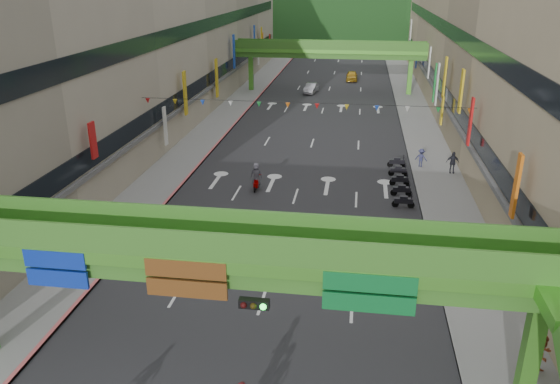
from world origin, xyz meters
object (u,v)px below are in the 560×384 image
car_yellow (352,76)px  car_silver (311,88)px  pedestrian_red (541,357)px  overpass_near (255,277)px

car_yellow → car_silver: bearing=-117.8°
car_yellow → pedestrian_red: 67.59m
overpass_near → pedestrian_red: size_ratio=15.51×
car_silver → car_yellow: bearing=71.2°
car_yellow → pedestrian_red: bearing=-82.9°
overpass_near → pedestrian_red: overpass_near is taller
car_silver → pedestrian_red: 58.28m
overpass_near → car_silver: overpass_near is taller
car_silver → car_yellow: size_ratio=0.95×
car_silver → car_yellow: (5.39, 10.53, 0.06)m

